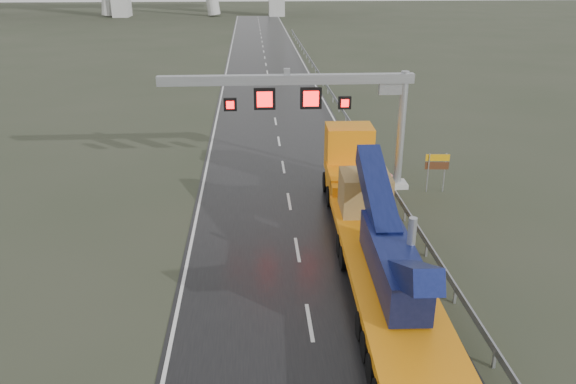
{
  "coord_description": "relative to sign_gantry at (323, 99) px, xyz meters",
  "views": [
    {
      "loc": [
        -2.03,
        -14.21,
        13.03
      ],
      "look_at": [
        -0.47,
        9.72,
        3.2
      ],
      "focal_mm": 35.0,
      "sensor_mm": 36.0,
      "label": 1
    }
  ],
  "objects": [
    {
      "name": "road",
      "position": [
        -2.1,
        22.01,
        -5.6
      ],
      "size": [
        11.0,
        200.0,
        0.02
      ],
      "primitive_type": "cube",
      "color": "black",
      "rests_on": "ground"
    },
    {
      "name": "sign_gantry",
      "position": [
        0.0,
        0.0,
        0.0
      ],
      "size": [
        14.9,
        1.2,
        7.42
      ],
      "color": "silver",
      "rests_on": "ground"
    },
    {
      "name": "heavy_haul_truck",
      "position": [
        1.37,
        -7.78,
        -3.71
      ],
      "size": [
        3.71,
        21.05,
        4.92
      ],
      "rotation": [
        0.0,
        0.0,
        -0.03
      ],
      "color": "orange",
      "rests_on": "ground"
    },
    {
      "name": "striped_barrier",
      "position": [
        3.9,
        -0.8,
        -5.06
      ],
      "size": [
        0.71,
        0.47,
        1.11
      ],
      "primitive_type": "cube",
      "rotation": [
        0.0,
        0.0,
        0.19
      ],
      "color": "red",
      "rests_on": "ground"
    },
    {
      "name": "guardrail",
      "position": [
        4.0,
        12.01,
        -4.91
      ],
      "size": [
        0.2,
        140.0,
        1.4
      ],
      "primitive_type": null,
      "color": "gray",
      "rests_on": "ground"
    },
    {
      "name": "exit_sign_pair",
      "position": [
        6.9,
        -0.99,
        -3.9
      ],
      "size": [
        1.43,
        0.17,
        2.45
      ],
      "rotation": [
        0.0,
        0.0,
        -0.07
      ],
      "color": "#93959B",
      "rests_on": "ground"
    }
  ]
}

